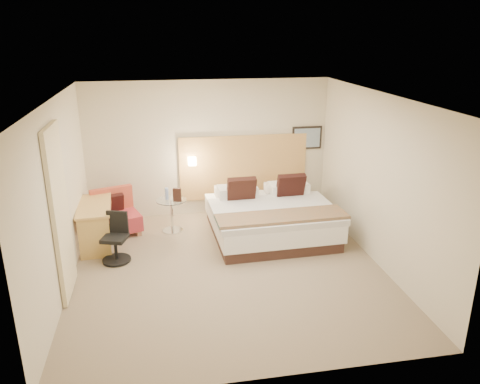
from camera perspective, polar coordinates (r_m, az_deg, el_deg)
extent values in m
cube|color=#7F6C55|center=(7.52, -1.39, -9.44)|extent=(4.80, 5.00, 0.02)
cube|color=white|center=(6.66, -1.58, 11.56)|extent=(4.80, 5.00, 0.02)
cube|color=beige|center=(9.36, -3.84, 5.29)|extent=(4.80, 0.02, 2.70)
cube|color=beige|center=(4.71, 3.25, -9.32)|extent=(4.80, 0.02, 2.70)
cube|color=beige|center=(7.05, -21.24, -0.73)|extent=(0.02, 5.00, 2.70)
cube|color=beige|center=(7.69, 16.56, 1.42)|extent=(0.02, 5.00, 2.70)
cube|color=#BE8A4A|center=(9.53, 0.43, 3.09)|extent=(2.60, 0.04, 1.30)
cube|color=black|center=(9.72, 8.15, 6.57)|extent=(0.62, 0.03, 0.47)
cube|color=#758CA1|center=(9.70, 8.19, 6.54)|extent=(0.54, 0.01, 0.39)
cylinder|color=silver|center=(9.30, -5.90, 3.85)|extent=(0.02, 0.12, 0.02)
cube|color=#F7E6C1|center=(9.24, -5.87, 3.76)|extent=(0.15, 0.15, 0.15)
cube|color=beige|center=(6.85, -21.06, -2.43)|extent=(0.06, 0.90, 2.42)
cylinder|color=#9AB4EF|center=(8.71, -8.92, -0.20)|extent=(0.09, 0.09, 0.22)
cube|color=black|center=(8.58, -7.67, -0.35)|extent=(0.16, 0.10, 0.25)
cube|color=#38221C|center=(8.70, 3.64, -4.57)|extent=(2.11, 2.11, 0.19)
cube|color=white|center=(8.60, 3.68, -3.02)|extent=(2.18, 2.18, 0.32)
cube|color=silver|center=(8.26, 4.26, -2.42)|extent=(2.22, 1.59, 0.11)
cube|color=white|center=(9.11, -0.68, 0.01)|extent=(0.75, 0.43, 0.19)
cube|color=white|center=(9.35, 5.41, 0.44)|extent=(0.75, 0.43, 0.19)
cube|color=silver|center=(8.82, -0.33, 0.08)|extent=(0.75, 0.43, 0.19)
cube|color=white|center=(9.07, 5.95, 0.52)|extent=(0.75, 0.43, 0.19)
cube|color=black|center=(8.60, 0.16, 0.18)|extent=(0.54, 0.30, 0.54)
cube|color=black|center=(8.84, 6.19, 0.60)|extent=(0.54, 0.30, 0.54)
cube|color=orange|center=(7.85, 5.13, -2.99)|extent=(2.23, 0.66, 0.05)
cube|color=tan|center=(8.70, -16.13, -5.65)|extent=(0.10, 0.10, 0.10)
cube|color=tan|center=(8.84, -12.21, -4.91)|extent=(0.10, 0.10, 0.10)
cube|color=tan|center=(9.19, -16.94, -4.37)|extent=(0.10, 0.10, 0.10)
cube|color=#9C8249|center=(9.32, -13.22, -3.69)|extent=(0.10, 0.10, 0.10)
cube|color=maroon|center=(8.93, -14.73, -3.50)|extent=(0.96, 0.89, 0.29)
cube|color=#B54530|center=(9.06, -15.38, -0.79)|extent=(0.77, 0.36, 0.44)
cube|color=black|center=(8.99, -15.17, -1.40)|extent=(0.41, 0.29, 0.38)
cylinder|color=silver|center=(8.94, -8.20, -4.64)|extent=(0.48, 0.48, 0.02)
cylinder|color=silver|center=(8.82, -8.29, -2.84)|extent=(0.06, 0.06, 0.58)
cylinder|color=white|center=(8.71, -8.39, -0.99)|extent=(0.71, 0.71, 0.01)
cube|color=tan|center=(8.42, -17.39, -1.63)|extent=(0.62, 1.23, 0.04)
cube|color=tan|center=(8.04, -17.31, -5.50)|extent=(0.50, 0.07, 0.71)
cube|color=tan|center=(9.07, -16.99, -2.61)|extent=(0.50, 0.07, 0.71)
cube|color=#A15F3F|center=(8.44, -17.00, -2.11)|extent=(0.52, 1.14, 0.10)
cylinder|color=black|center=(7.99, -14.79, -8.00)|extent=(0.58, 0.58, 0.04)
cylinder|color=black|center=(7.91, -14.91, -6.75)|extent=(0.07, 0.07, 0.35)
cube|color=black|center=(7.83, -15.03, -5.47)|extent=(0.47, 0.47, 0.06)
cube|color=black|center=(7.88, -14.71, -3.52)|extent=(0.35, 0.15, 0.37)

